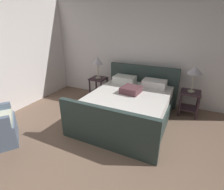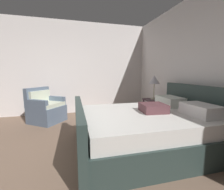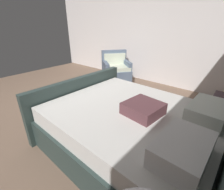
% 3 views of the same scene
% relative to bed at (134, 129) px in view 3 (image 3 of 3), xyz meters
% --- Properties ---
extents(ground_plane, '(5.74, 6.22, 0.02)m').
position_rel_bed_xyz_m(ground_plane, '(0.13, -1.87, -0.35)').
color(ground_plane, '#7C614E').
extents(wall_side_left, '(0.12, 6.34, 2.86)m').
position_rel_bed_xyz_m(wall_side_left, '(-2.80, -1.87, 1.09)').
color(wall_side_left, white).
rests_on(wall_side_left, ground).
extents(bed, '(1.91, 2.31, 1.05)m').
position_rel_bed_xyz_m(bed, '(0.00, 0.00, 0.00)').
color(bed, '#2D3D39').
rests_on(bed, ground).
extents(armchair, '(1.02, 1.02, 0.90)m').
position_rel_bed_xyz_m(armchair, '(-1.97, -1.89, 0.01)').
color(armchair, slate).
rests_on(armchair, ground).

